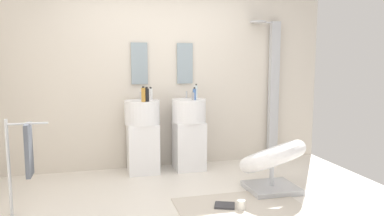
# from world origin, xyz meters

# --- Properties ---
(ground_plane) EXTENTS (4.80, 3.60, 0.04)m
(ground_plane) POSITION_xyz_m (0.00, 0.00, -0.02)
(ground_plane) COLOR silver
(rear_partition) EXTENTS (4.80, 0.10, 2.60)m
(rear_partition) POSITION_xyz_m (0.00, 1.65, 1.30)
(rear_partition) COLOR beige
(rear_partition) RESTS_ON ground_plane
(pedestal_sink_left) EXTENTS (0.46, 0.46, 1.07)m
(pedestal_sink_left) POSITION_xyz_m (-0.32, 1.35, 0.52)
(pedestal_sink_left) COLOR white
(pedestal_sink_left) RESTS_ON ground_plane
(pedestal_sink_right) EXTENTS (0.46, 0.46, 1.07)m
(pedestal_sink_right) POSITION_xyz_m (0.32, 1.35, 0.52)
(pedestal_sink_right) COLOR white
(pedestal_sink_right) RESTS_ON ground_plane
(vanity_mirror_left) EXTENTS (0.22, 0.03, 0.56)m
(vanity_mirror_left) POSITION_xyz_m (-0.32, 1.58, 1.44)
(vanity_mirror_left) COLOR #8C9EA8
(vanity_mirror_right) EXTENTS (0.22, 0.03, 0.56)m
(vanity_mirror_right) POSITION_xyz_m (0.32, 1.58, 1.44)
(vanity_mirror_right) COLOR #8C9EA8
(shower_column) EXTENTS (0.49, 0.24, 2.05)m
(shower_column) POSITION_xyz_m (1.65, 1.53, 1.08)
(shower_column) COLOR #B7BABF
(shower_column) RESTS_ON ground_plane
(lounge_chair) EXTENTS (1.10, 1.10, 0.65)m
(lounge_chair) POSITION_xyz_m (1.02, 0.27, 0.35)
(lounge_chair) COLOR #B7BABF
(lounge_chair) RESTS_ON ground_plane
(towel_rack) EXTENTS (0.37, 0.22, 0.95)m
(towel_rack) POSITION_xyz_m (-1.55, 0.21, 0.63)
(towel_rack) COLOR #B7BABF
(towel_rack) RESTS_ON ground_plane
(area_rug) EXTENTS (1.28, 0.83, 0.01)m
(area_rug) POSITION_xyz_m (0.49, -0.11, 0.01)
(area_rug) COLOR beige
(area_rug) RESTS_ON ground_plane
(magazine_charcoal) EXTENTS (0.25, 0.23, 0.02)m
(magazine_charcoal) POSITION_xyz_m (0.33, -0.05, 0.02)
(magazine_charcoal) COLOR #38383D
(magazine_charcoal) RESTS_ON area_rug
(coffee_mug) EXTENTS (0.08, 0.08, 0.09)m
(coffee_mug) POSITION_xyz_m (0.47, -0.17, 0.06)
(coffee_mug) COLOR white
(coffee_mug) RESTS_ON area_rug
(soap_bottle_amber) EXTENTS (0.05, 0.05, 0.20)m
(soap_bottle_amber) POSITION_xyz_m (-0.32, 1.19, 1.06)
(soap_bottle_amber) COLOR #C68C38
(soap_bottle_amber) RESTS_ON pedestal_sink_left
(soap_bottle_clear) EXTENTS (0.04, 0.04, 0.20)m
(soap_bottle_clear) POSITION_xyz_m (0.44, 1.43, 1.06)
(soap_bottle_clear) COLOR silver
(soap_bottle_clear) RESTS_ON pedestal_sink_right
(soap_bottle_black) EXTENTS (0.06, 0.06, 0.19)m
(soap_bottle_black) POSITION_xyz_m (-0.27, 1.22, 1.05)
(soap_bottle_black) COLOR black
(soap_bottle_black) RESTS_ON pedestal_sink_left
(soap_bottle_blue) EXTENTS (0.04, 0.04, 0.17)m
(soap_bottle_blue) POSITION_xyz_m (0.36, 1.24, 1.04)
(soap_bottle_blue) COLOR #4C72B7
(soap_bottle_blue) RESTS_ON pedestal_sink_right
(soap_bottle_white) EXTENTS (0.05, 0.05, 0.17)m
(soap_bottle_white) POSITION_xyz_m (-0.20, 1.35, 1.05)
(soap_bottle_white) COLOR white
(soap_bottle_white) RESTS_ON pedestal_sink_left
(soap_bottle_grey) EXTENTS (0.06, 0.06, 0.12)m
(soap_bottle_grey) POSITION_xyz_m (0.36, 1.24, 1.02)
(soap_bottle_grey) COLOR #99999E
(soap_bottle_grey) RESTS_ON pedestal_sink_right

